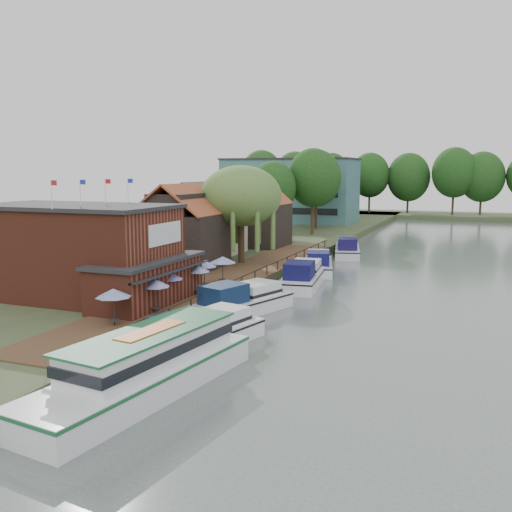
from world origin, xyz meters
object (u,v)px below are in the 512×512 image
at_px(cottage_a, 181,226).
at_px(cruiser_2, 303,273).
at_px(pub, 96,252).
at_px(cruiser_1, 242,297).
at_px(umbrella_1, 156,296).
at_px(swan, 182,364).
at_px(cruiser_4, 347,246).
at_px(cottage_b, 200,218).
at_px(umbrella_2, 170,288).
at_px(umbrella_3, 198,280).
at_px(cruiser_3, 318,261).
at_px(cottage_c, 259,214).
at_px(willow, 241,215).
at_px(umbrella_4, 204,274).
at_px(umbrella_0, 114,307).
at_px(hotel_block, 290,190).
at_px(umbrella_5, 223,270).
at_px(tour_boat, 142,363).
at_px(cruiser_0, 203,328).

distance_m(cottage_a, cruiser_2, 13.50).
xyz_separation_m(pub, cruiser_1, (10.63, 3.50, -3.36)).
relative_size(cottage_a, cruiser_2, 0.80).
relative_size(umbrella_1, swan, 5.40).
relative_size(umbrella_1, cruiser_4, 0.23).
xyz_separation_m(cottage_a, cottage_b, (-3.00, 10.00, 0.00)).
bearing_deg(umbrella_2, umbrella_3, 82.90).
bearing_deg(umbrella_1, cruiser_2, 73.57).
bearing_deg(cruiser_2, cruiser_3, 87.90).
xyz_separation_m(cottage_c, cruiser_2, (11.92, -18.87, -3.92)).
relative_size(willow, cruiser_1, 0.99).
height_order(umbrella_3, umbrella_4, same).
xyz_separation_m(umbrella_1, cruiser_4, (4.68, 38.47, -1.01)).
relative_size(umbrella_1, cruiser_2, 0.22).
height_order(umbrella_3, cruiser_1, umbrella_3).
height_order(willow, umbrella_2, willow).
relative_size(willow, umbrella_2, 4.39).
bearing_deg(pub, cottage_b, 99.09).
bearing_deg(umbrella_0, cruiser_4, 82.71).
xyz_separation_m(hotel_block, cruiser_1, (18.63, -67.50, -5.86)).
relative_size(umbrella_0, umbrella_3, 1.00).
bearing_deg(hotel_block, umbrella_5, -76.81).
xyz_separation_m(cruiser_1, tour_boat, (1.77, -16.37, 0.26)).
xyz_separation_m(cottage_b, cruiser_0, (15.81, -30.27, -3.98)).
xyz_separation_m(umbrella_3, tour_boat, (5.74, -16.76, -0.74)).
height_order(umbrella_1, cruiser_1, umbrella_1).
xyz_separation_m(umbrella_0, umbrella_5, (0.60, 14.91, 0.00)).
height_order(hotel_block, umbrella_4, hotel_block).
bearing_deg(umbrella_3, cruiser_1, -5.63).
xyz_separation_m(cottage_a, cottage_c, (1.00, 19.00, 0.00)).
bearing_deg(swan, pub, 144.28).
distance_m(cruiser_1, cruiser_3, 19.94).
height_order(cottage_b, cruiser_1, cottage_b).
height_order(umbrella_2, cruiser_4, umbrella_2).
distance_m(tour_boat, swan, 4.23).
bearing_deg(cruiser_4, pub, -120.81).
bearing_deg(cottage_c, umbrella_3, -77.53).
distance_m(umbrella_5, cruiser_0, 14.93).
bearing_deg(umbrella_5, cottage_c, 104.63).
height_order(umbrella_1, umbrella_2, same).
height_order(hotel_block, cottage_b, hotel_block).
xyz_separation_m(cottage_c, umbrella_4, (6.06, -27.74, -2.96)).
relative_size(pub, umbrella_1, 8.42).
xyz_separation_m(willow, umbrella_3, (3.16, -16.11, -3.93)).
bearing_deg(cruiser_1, cruiser_0, -64.24).
height_order(cruiser_4, swan, cruiser_4).
bearing_deg(umbrella_4, umbrella_5, 77.29).
xyz_separation_m(pub, cruiser_3, (11.09, 23.44, -3.42)).
bearing_deg(umbrella_1, cruiser_4, 83.07).
bearing_deg(pub, cottage_c, 90.00).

